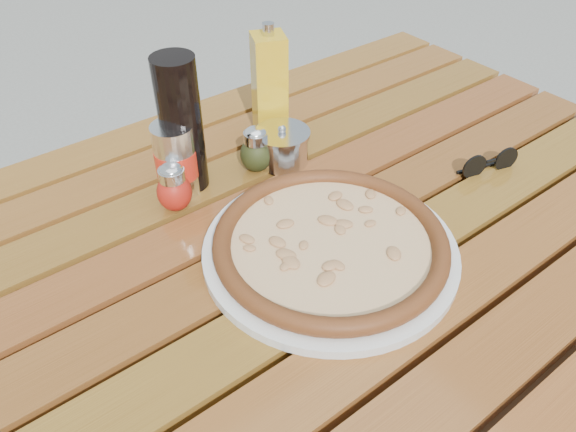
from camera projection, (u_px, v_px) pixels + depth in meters
table at (296, 275)px, 0.87m from camera, size 1.40×0.90×0.75m
plate at (330, 250)px, 0.79m from camera, size 0.43×0.43×0.01m
pizza at (331, 242)px, 0.78m from camera, size 0.38×0.38×0.03m
pepper_shaker at (174, 188)px, 0.85m from camera, size 0.07×0.07×0.08m
oregano_shaker at (256, 150)px, 0.93m from camera, size 0.06×0.06×0.08m
dark_bottle at (181, 125)px, 0.86m from camera, size 0.07×0.07×0.22m
soda_can at (176, 160)px, 0.88m from camera, size 0.08×0.08×0.12m
olive_oil_cruet at (269, 87)px, 0.98m from camera, size 0.07×0.07×0.21m
parmesan_tin at (282, 146)px, 0.96m from camera, size 0.11×0.11×0.07m
sunglasses at (489, 163)px, 0.94m from camera, size 0.11×0.05×0.04m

